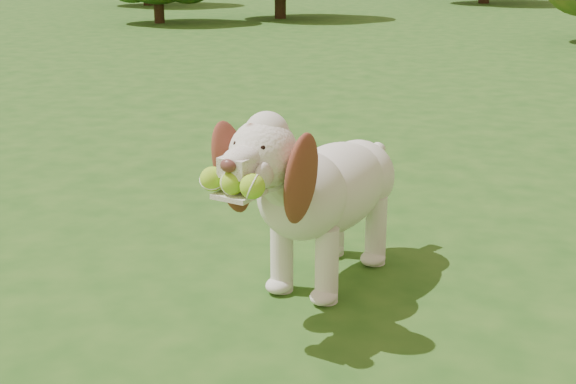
% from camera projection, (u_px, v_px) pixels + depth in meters
% --- Properties ---
extents(ground, '(80.00, 80.00, 0.00)m').
position_uv_depth(ground, '(111.00, 323.00, 2.62)').
color(ground, '#204B15').
rests_on(ground, ground).
extents(dog, '(0.51, 1.08, 0.70)m').
position_uv_depth(dog, '(320.00, 186.00, 2.79)').
color(dog, silver).
rests_on(dog, ground).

